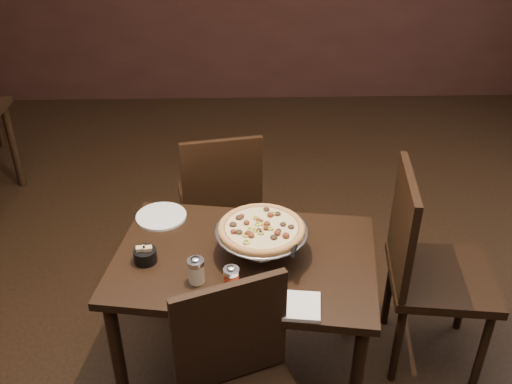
{
  "coord_description": "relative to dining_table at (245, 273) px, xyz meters",
  "views": [
    {
      "loc": [
        -0.08,
        -1.85,
        2.17
      ],
      "look_at": [
        -0.02,
        0.11,
        0.97
      ],
      "focal_mm": 40.0,
      "sensor_mm": 36.0,
      "label": 1
    }
  ],
  "objects": [
    {
      "name": "serving_spatula",
      "position": [
        0.2,
        -0.11,
        0.22
      ],
      "size": [
        0.15,
        0.15,
        0.02
      ],
      "rotation": [
        0.0,
        0.0,
        -0.25
      ],
      "color": "silver",
      "rests_on": "pizza_stand"
    },
    {
      "name": "pepper_flake_shaker",
      "position": [
        -0.05,
        -0.2,
        0.14
      ],
      "size": [
        0.06,
        0.06,
        0.11
      ],
      "color": "maroon",
      "rests_on": "dining_table"
    },
    {
      "name": "chair_side",
      "position": [
        0.82,
        0.09,
        -0.05
      ],
      "size": [
        0.52,
        0.52,
        1.0
      ],
      "rotation": [
        0.0,
        0.0,
        1.45
      ],
      "color": "black",
      "rests_on": "ground"
    },
    {
      "name": "chair_far",
      "position": [
        -0.13,
        0.77,
        -0.1
      ],
      "size": [
        0.49,
        0.49,
        0.91
      ],
      "rotation": [
        0.0,
        0.0,
        3.33
      ],
      "color": "black",
      "rests_on": "ground"
    },
    {
      "name": "parmesan_shaker",
      "position": [
        -0.19,
        -0.16,
        0.15
      ],
      "size": [
        0.07,
        0.07,
        0.12
      ],
      "color": "beige",
      "rests_on": "dining_table"
    },
    {
      "name": "room",
      "position": [
        0.13,
        -0.03,
        0.81
      ],
      "size": [
        6.04,
        7.04,
        2.84
      ],
      "color": "black",
      "rests_on": "ground"
    },
    {
      "name": "plate_near",
      "position": [
        0.03,
        -0.29,
        0.1
      ],
      "size": [
        0.22,
        0.22,
        0.01
      ],
      "primitive_type": "cylinder",
      "color": "white",
      "rests_on": "dining_table"
    },
    {
      "name": "napkin_stack",
      "position": [
        0.2,
        -0.32,
        0.1
      ],
      "size": [
        0.17,
        0.17,
        0.02
      ],
      "primitive_type": "cube",
      "rotation": [
        0.0,
        0.0,
        -0.12
      ],
      "color": "white",
      "rests_on": "dining_table"
    },
    {
      "name": "pizza_stand",
      "position": [
        0.07,
        0.01,
        0.22
      ],
      "size": [
        0.39,
        0.39,
        0.16
      ],
      "color": "silver",
      "rests_on": "dining_table"
    },
    {
      "name": "packet_caddy",
      "position": [
        -0.41,
        -0.02,
        0.12
      ],
      "size": [
        0.1,
        0.1,
        0.07
      ],
      "rotation": [
        0.0,
        0.0,
        0.16
      ],
      "color": "black",
      "rests_on": "dining_table"
    },
    {
      "name": "dining_table",
      "position": [
        0.0,
        0.0,
        0.0
      ],
      "size": [
        1.19,
        0.89,
        0.68
      ],
      "rotation": [
        0.0,
        0.0,
        -0.15
      ],
      "color": "black",
      "rests_on": "ground"
    },
    {
      "name": "plate_left",
      "position": [
        -0.38,
        0.3,
        0.1
      ],
      "size": [
        0.23,
        0.23,
        0.01
      ],
      "primitive_type": "cylinder",
      "color": "white",
      "rests_on": "dining_table"
    }
  ]
}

